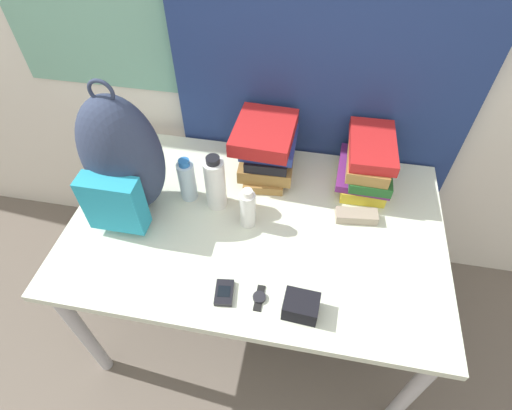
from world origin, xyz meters
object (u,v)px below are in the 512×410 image
(sunscreen_bottle, at_px, (248,209))
(sunglasses_case, at_px, (356,216))
(sports_bottle, at_px, (215,183))
(camera_pouch, at_px, (301,306))
(wristwatch, at_px, (259,298))
(cell_phone, at_px, (224,293))
(book_stack_left, at_px, (267,149))
(book_stack_center, at_px, (367,163))
(backpack, at_px, (122,161))
(water_bottle, at_px, (187,180))

(sunscreen_bottle, xyz_separation_m, sunglasses_case, (0.39, 0.09, -0.06))
(sports_bottle, distance_m, sunscreen_bottle, 0.15)
(camera_pouch, bearing_deg, wristwatch, 171.45)
(sports_bottle, distance_m, wristwatch, 0.44)
(cell_phone, bearing_deg, sunscreen_bottle, 86.61)
(book_stack_left, xyz_separation_m, camera_pouch, (0.21, -0.59, -0.09))
(cell_phone, distance_m, sunglasses_case, 0.56)
(sports_bottle, bearing_deg, book_stack_center, 21.60)
(book_stack_center, height_order, sports_bottle, sports_bottle)
(sunscreen_bottle, relative_size, cell_phone, 1.81)
(book_stack_center, bearing_deg, cell_phone, -126.09)
(sports_bottle, bearing_deg, cell_phone, -72.58)
(sunscreen_bottle, distance_m, camera_pouch, 0.39)
(book_stack_center, relative_size, cell_phone, 3.07)
(sunscreen_bottle, xyz_separation_m, cell_phone, (-0.02, -0.30, -0.07))
(book_stack_left, height_order, book_stack_center, book_stack_left)
(book_stack_left, relative_size, cell_phone, 3.07)
(cell_phone, bearing_deg, camera_pouch, -3.51)
(backpack, height_order, sports_bottle, backpack)
(book_stack_left, distance_m, cell_phone, 0.59)
(book_stack_center, relative_size, wristwatch, 3.20)
(water_bottle, bearing_deg, book_stack_center, 16.61)
(book_stack_center, xyz_separation_m, water_bottle, (-0.66, -0.20, -0.02))
(backpack, height_order, camera_pouch, backpack)
(backpack, height_order, cell_phone, backpack)
(book_stack_left, height_order, water_bottle, book_stack_left)
(cell_phone, xyz_separation_m, camera_pouch, (0.24, -0.01, 0.02))
(book_stack_center, height_order, camera_pouch, book_stack_center)
(water_bottle, bearing_deg, camera_pouch, -40.39)
(book_stack_left, distance_m, sunscreen_bottle, 0.29)
(backpack, xyz_separation_m, sports_bottle, (0.30, 0.07, -0.12))
(sports_bottle, bearing_deg, sunscreen_bottle, -28.37)
(backpack, distance_m, book_stack_center, 0.89)
(sports_bottle, relative_size, wristwatch, 2.57)
(backpack, distance_m, cell_phone, 0.56)
(book_stack_left, xyz_separation_m, book_stack_center, (0.39, 0.00, -0.02))
(book_stack_left, distance_m, water_bottle, 0.33)
(sports_bottle, height_order, wristwatch, sports_bottle)
(backpack, bearing_deg, book_stack_center, 18.44)
(book_stack_left, height_order, camera_pouch, book_stack_left)
(sunscreen_bottle, distance_m, cell_phone, 0.31)
(sunscreen_bottle, bearing_deg, cell_phone, -93.39)
(water_bottle, relative_size, camera_pouch, 1.68)
(water_bottle, distance_m, sunscreen_bottle, 0.26)
(book_stack_center, bearing_deg, sunglasses_case, -96.39)
(cell_phone, distance_m, camera_pouch, 0.24)
(cell_phone, height_order, sunglasses_case, sunglasses_case)
(camera_pouch, bearing_deg, water_bottle, 139.61)
(book_stack_center, distance_m, sports_bottle, 0.58)
(sports_bottle, height_order, cell_phone, sports_bottle)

